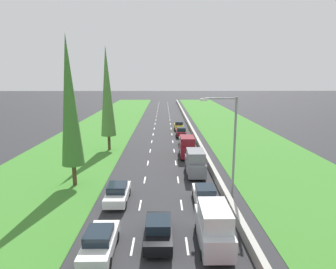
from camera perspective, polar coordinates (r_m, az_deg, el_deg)
The scene contains 18 objects.
ground_plane at distance 62.60m, azimuth -1.05°, elevation 1.66°, with size 300.00×300.00×0.00m, color #28282B.
grass_verge_left at distance 63.92m, azimuth -12.47°, elevation 1.61°, with size 14.00×140.00×0.04m, color #387528.
grass_verge_right at distance 64.16m, azimuth 11.88°, elevation 1.68°, with size 14.00×140.00×0.04m, color #387528.
median_barrier at distance 62.76m, azimuth 4.16°, elevation 2.05°, with size 0.44×120.00×0.85m, color #9E9B93.
lane_markings at distance 62.60m, azimuth -1.05°, elevation 1.67°, with size 3.64×116.00×0.01m.
silver_van_right_lane at distance 19.32m, azimuth 9.03°, elevation -17.48°, with size 1.96×4.90×2.82m.
white_sedan_right_lane at distance 25.05m, azimuth 7.32°, elevation -11.87°, with size 1.82×4.50×1.64m.
grey_van_right_lane at distance 31.80m, azimuth 5.40°, elevation -5.57°, with size 1.96×4.90×2.82m.
maroon_van_right_lane at distance 38.70m, azimuth 3.76°, elevation -2.43°, with size 1.96×4.90×2.82m.
green_hatchback_right_lane at distance 45.03m, azimuth 3.33°, elevation -1.17°, with size 1.74×3.90×1.72m.
maroon_hatchback_right_lane at distance 51.65m, azimuth 2.59°, elevation 0.48°, with size 1.74×3.90×1.72m.
white_sedan_left_lane at distance 19.14m, azimuth -13.35°, elevation -19.98°, with size 1.82×4.50×1.64m.
black_sedan_centre_lane at distance 19.86m, azimuth -1.91°, elevation -18.41°, with size 1.82×4.50×1.64m.
white_sedan_left_lane_third at distance 25.72m, azimuth -9.93°, elevation -11.31°, with size 1.82×4.50×1.64m.
yellow_hatchback_right_lane at distance 58.24m, azimuth 2.13°, elevation 1.75°, with size 1.74×3.90×1.72m.
poplar_tree_second at distance 28.78m, azimuth -18.92°, elevation 6.19°, with size 2.16×2.16×14.59m.
poplar_tree_third at distance 42.14m, azimuth -11.97°, elevation 8.27°, with size 2.17×2.17×14.91m.
street_light_mast at distance 25.62m, azimuth 12.31°, elevation -1.11°, with size 3.20×0.28×9.00m.
Camera 1 is at (0.29, -1.68, 10.72)m, focal length 30.80 mm.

